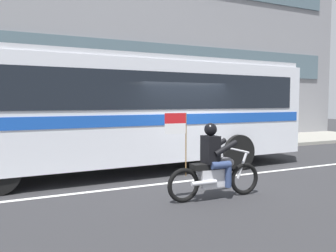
% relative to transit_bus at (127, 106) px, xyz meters
% --- Properties ---
extents(ground_plane, '(60.00, 60.00, 0.00)m').
position_rel_transit_bus_xyz_m(ground_plane, '(1.22, -1.19, -1.88)').
color(ground_plane, '#2B2B2D').
extents(sidewalk_curb, '(28.00, 3.80, 0.15)m').
position_rel_transit_bus_xyz_m(sidewalk_curb, '(1.22, 3.91, -1.81)').
color(sidewalk_curb, gray).
rests_on(sidewalk_curb, ground_plane).
extents(lane_center_stripe, '(26.60, 0.14, 0.01)m').
position_rel_transit_bus_xyz_m(lane_center_stripe, '(1.22, -1.79, -1.88)').
color(lane_center_stripe, silver).
rests_on(lane_center_stripe, ground_plane).
extents(office_building_facade, '(28.00, 0.89, 11.63)m').
position_rel_transit_bus_xyz_m(office_building_facade, '(1.22, 6.19, 3.94)').
color(office_building_facade, gray).
rests_on(office_building_facade, ground_plane).
extents(transit_bus, '(10.87, 2.91, 3.22)m').
position_rel_transit_bus_xyz_m(transit_bus, '(0.00, 0.00, 0.00)').
color(transit_bus, silver).
rests_on(transit_bus, ground_plane).
extents(motorcycle_with_rider, '(2.20, 0.64, 1.78)m').
position_rel_transit_bus_xyz_m(motorcycle_with_rider, '(0.72, -3.40, -1.22)').
color(motorcycle_with_rider, black).
rests_on(motorcycle_with_rider, ground_plane).
extents(fire_hydrant, '(0.22, 0.30, 0.75)m').
position_rel_transit_bus_xyz_m(fire_hydrant, '(-0.97, 2.80, -1.36)').
color(fire_hydrant, '#4C8C3F').
rests_on(fire_hydrant, sidewalk_curb).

